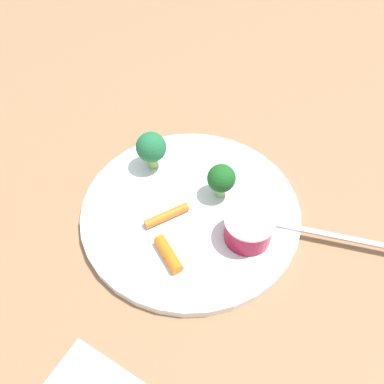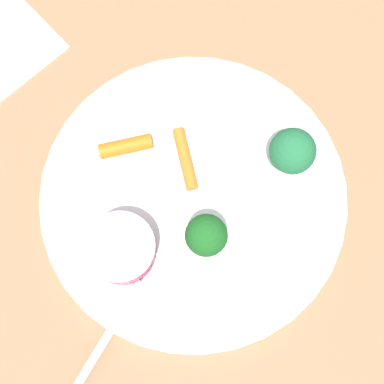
% 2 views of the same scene
% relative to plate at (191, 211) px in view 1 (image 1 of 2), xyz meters
% --- Properties ---
extents(ground_plane, '(2.40, 2.40, 0.00)m').
position_rel_plate_xyz_m(ground_plane, '(0.00, 0.00, -0.01)').
color(ground_plane, '#8F6A48').
extents(plate, '(0.27, 0.27, 0.01)m').
position_rel_plate_xyz_m(plate, '(0.00, 0.00, 0.00)').
color(plate, white).
rests_on(plate, ground_plane).
extents(sauce_cup, '(0.06, 0.06, 0.03)m').
position_rel_plate_xyz_m(sauce_cup, '(-0.07, 0.04, 0.02)').
color(sauce_cup, maroon).
rests_on(sauce_cup, plate).
extents(broccoli_floret_0, '(0.03, 0.03, 0.05)m').
position_rel_plate_xyz_m(broccoli_floret_0, '(-0.04, -0.02, 0.03)').
color(broccoli_floret_0, '#7DC26F').
rests_on(broccoli_floret_0, plate).
extents(broccoli_floret_1, '(0.04, 0.04, 0.05)m').
position_rel_plate_xyz_m(broccoli_floret_1, '(0.05, -0.07, 0.04)').
color(broccoli_floret_1, '#93B95C').
rests_on(broccoli_floret_1, plate).
extents(carrot_stick_0, '(0.05, 0.04, 0.01)m').
position_rel_plate_xyz_m(carrot_stick_0, '(0.03, 0.02, 0.01)').
color(carrot_stick_0, orange).
rests_on(carrot_stick_0, plate).
extents(carrot_stick_1, '(0.04, 0.05, 0.01)m').
position_rel_plate_xyz_m(carrot_stick_1, '(0.02, 0.07, 0.01)').
color(carrot_stick_1, orange).
rests_on(carrot_stick_1, plate).
extents(fork, '(0.20, 0.05, 0.00)m').
position_rel_plate_xyz_m(fork, '(-0.15, 0.03, 0.01)').
color(fork, silver).
rests_on(fork, plate).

